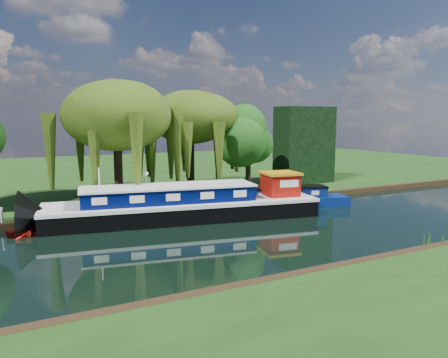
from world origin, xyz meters
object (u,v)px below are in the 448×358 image
narrowboat (272,200)px  white_cruiser (301,207)px  dutch_barge (186,205)px  red_dinghy (33,235)px

narrowboat → white_cruiser: size_ratio=5.08×
white_cruiser → narrowboat: bearing=69.3°
dutch_barge → white_cruiser: dutch_barge is taller
dutch_barge → narrowboat: (7.63, 0.27, -0.35)m
dutch_barge → white_cruiser: (9.95, -0.48, -1.02)m
red_dinghy → white_cruiser: bearing=-91.9°
dutch_barge → red_dinghy: size_ratio=6.47×
dutch_barge → white_cruiser: 10.01m
white_cruiser → red_dinghy: bearing=84.6°
dutch_barge → narrowboat: dutch_barge is taller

